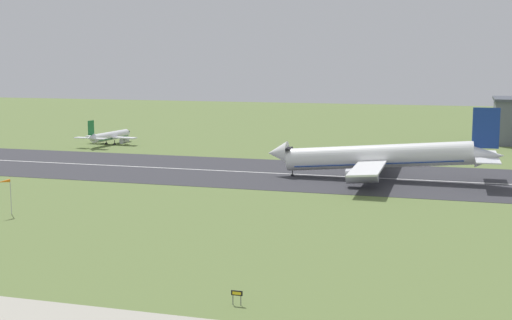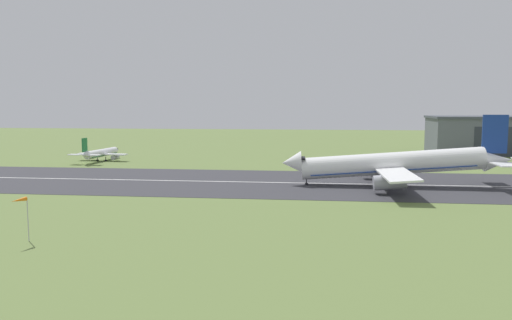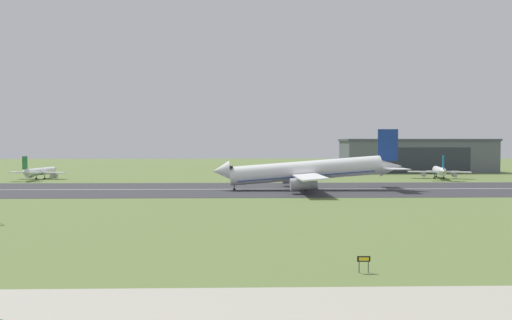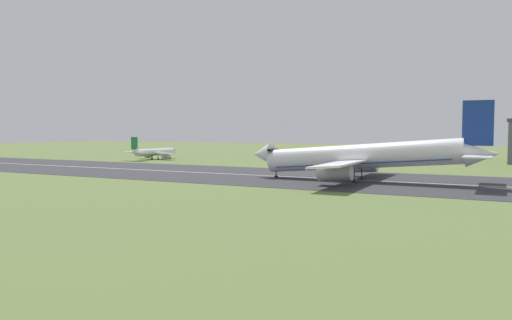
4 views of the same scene
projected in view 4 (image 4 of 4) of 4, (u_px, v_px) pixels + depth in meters
name	position (u px, v px, depth m)	size (l,w,h in m)	color
ground_plane	(89.00, 216.00, 65.85)	(660.52, 660.52, 0.00)	olive
runway_strip	(282.00, 177.00, 120.58)	(420.52, 44.82, 0.06)	#333338
runway_centreline	(282.00, 176.00, 120.57)	(378.47, 0.70, 0.01)	silver
airplane_landing	(362.00, 157.00, 109.03)	(54.12, 46.28, 17.18)	white
airplane_parked_west	(155.00, 152.00, 189.80)	(18.28, 24.55, 8.69)	white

